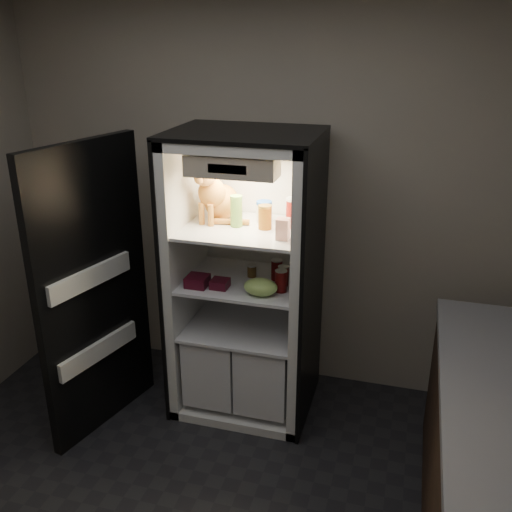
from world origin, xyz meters
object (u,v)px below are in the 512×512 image
at_px(refrigerator, 247,296).
at_px(salsa_jar, 265,217).
at_px(pepper_jar, 295,212).
at_px(cream_carton, 283,229).
at_px(soda_can_c, 281,281).
at_px(berry_box_left, 197,281).
at_px(tabby_cat, 217,196).
at_px(soda_can_a, 277,270).
at_px(soda_can_b, 283,276).
at_px(condiment_jar, 252,271).
at_px(parmesan_shaker, 236,211).
at_px(berry_box_right, 220,284).
at_px(grape_bag, 261,287).
at_px(mayo_tub, 264,212).

height_order(refrigerator, salsa_jar, refrigerator).
xyz_separation_m(refrigerator, pepper_jar, (0.30, 0.04, 0.59)).
relative_size(cream_carton, soda_can_c, 0.91).
xyz_separation_m(cream_carton, berry_box_left, (-0.53, -0.04, -0.38)).
xyz_separation_m(tabby_cat, soda_can_a, (0.41, -0.04, -0.44)).
bearing_deg(soda_can_c, refrigerator, 147.28).
bearing_deg(cream_carton, soda_can_a, 112.19).
bearing_deg(pepper_jar, soda_can_a, -156.46).
height_order(soda_can_b, condiment_jar, soda_can_b).
distance_m(parmesan_shaker, berry_box_right, 0.46).
relative_size(pepper_jar, berry_box_left, 1.39).
relative_size(soda_can_b, berry_box_right, 1.20).
bearing_deg(cream_carton, grape_bag, -156.44).
height_order(soda_can_b, berry_box_right, soda_can_b).
height_order(condiment_jar, berry_box_left, condiment_jar).
xyz_separation_m(refrigerator, cream_carton, (0.28, -0.20, 0.56)).
distance_m(tabby_cat, soda_can_b, 0.65).
bearing_deg(berry_box_right, berry_box_left, -174.60).
bearing_deg(berry_box_left, soda_can_c, 7.42).
xyz_separation_m(tabby_cat, berry_box_left, (-0.04, -0.27, -0.48)).
xyz_separation_m(pepper_jar, soda_can_a, (-0.10, -0.04, -0.38)).
xyz_separation_m(tabby_cat, parmesan_shaker, (0.16, -0.08, -0.06)).
bearing_deg(refrigerator, tabby_cat, 171.49).
relative_size(soda_can_c, grape_bag, 0.67).
distance_m(soda_can_a, condiment_jar, 0.17).
bearing_deg(condiment_jar, soda_can_c, -35.41).
bearing_deg(berry_box_right, condiment_jar, 57.14).
bearing_deg(cream_carton, salsa_jar, 134.11).
relative_size(salsa_jar, condiment_jar, 1.83).
distance_m(tabby_cat, salsa_jar, 0.36).
bearing_deg(soda_can_b, condiment_jar, 161.28).
distance_m(soda_can_b, berry_box_right, 0.39).
xyz_separation_m(soda_can_a, berry_box_left, (-0.45, -0.23, -0.03)).
bearing_deg(salsa_jar, condiment_jar, 155.47).
xyz_separation_m(berry_box_left, berry_box_right, (0.14, 0.01, -0.01)).
distance_m(parmesan_shaker, pepper_jar, 0.36).
distance_m(pepper_jar, condiment_jar, 0.48).
relative_size(parmesan_shaker, grape_bag, 0.95).
relative_size(cream_carton, soda_can_b, 0.98).
bearing_deg(soda_can_c, condiment_jar, 144.59).
distance_m(refrigerator, mayo_tub, 0.58).
xyz_separation_m(pepper_jar, soda_can_c, (-0.03, -0.21, -0.37)).
height_order(cream_carton, soda_can_c, cream_carton).
bearing_deg(tabby_cat, berry_box_left, -84.88).
bearing_deg(grape_bag, berry_box_left, 177.68).
height_order(refrigerator, tabby_cat, refrigerator).
relative_size(refrigerator, condiment_jar, 23.12).
bearing_deg(berry_box_left, berry_box_right, 5.40).
bearing_deg(salsa_jar, mayo_tub, 107.56).
distance_m(mayo_tub, berry_box_left, 0.60).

